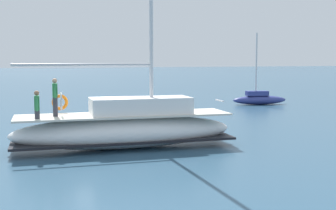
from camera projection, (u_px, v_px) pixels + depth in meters
ground_plane at (103, 143)px, 20.27m from camera, size 400.00×400.00×0.00m
main_sailboat at (126, 127)px, 19.10m from camera, size 3.08×9.74×11.65m
moored_sloop_far at (259, 99)px, 37.70m from camera, size 1.96×4.82×6.07m
mooring_buoy at (128, 117)px, 28.06m from camera, size 0.59×0.59×0.90m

